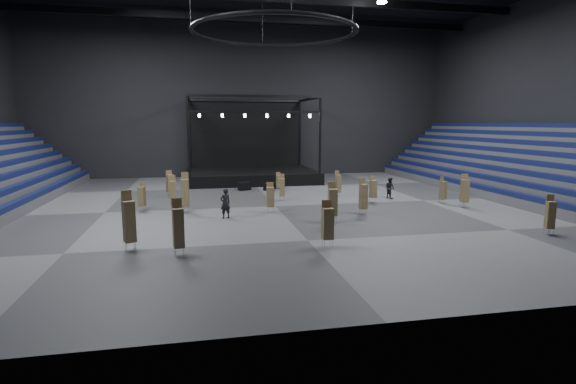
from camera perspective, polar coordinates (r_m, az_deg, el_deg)
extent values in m
plane|color=#525255|center=(34.90, -1.63, -1.81)|extent=(50.00, 50.00, 0.00)
cube|color=black|center=(55.17, -5.51, 11.44)|extent=(50.00, 0.20, 18.00)
cube|color=black|center=(14.31, 13.66, 18.92)|extent=(50.00, 0.20, 18.00)
cube|color=black|center=(45.85, 31.45, 10.76)|extent=(0.20, 42.00, 18.00)
cube|color=#0B1133|center=(36.36, -31.04, -1.13)|extent=(0.59, 40.00, 0.40)
cube|color=#0B1133|center=(36.57, -32.46, -0.01)|extent=(0.59, 40.00, 0.40)
cube|color=#4C4C4F|center=(43.85, 27.10, -0.10)|extent=(7.20, 40.00, 0.75)
cube|color=#0B1133|center=(41.80, 23.63, 0.54)|extent=(0.59, 40.00, 0.40)
cube|color=#4C4C4F|center=(44.08, 27.59, 0.40)|extent=(6.30, 40.00, 1.50)
cube|color=#0B1133|center=(42.24, 24.69, 1.57)|extent=(0.59, 40.00, 0.40)
cube|color=#4C4C4F|center=(44.32, 28.08, 0.89)|extent=(5.40, 40.00, 2.25)
cube|color=#0B1133|center=(42.70, 25.73, 2.59)|extent=(0.59, 40.00, 0.40)
cube|color=#4C4C4F|center=(44.56, 28.56, 1.38)|extent=(4.50, 40.00, 3.00)
cube|color=#0B1133|center=(43.18, 26.75, 3.58)|extent=(0.59, 40.00, 0.40)
cube|color=#4C4C4F|center=(44.81, 29.04, 1.87)|extent=(3.60, 40.00, 3.75)
cube|color=#0B1133|center=(43.70, 27.75, 4.55)|extent=(0.59, 40.00, 0.40)
cube|color=#4C4C4F|center=(45.07, 29.51, 2.35)|extent=(2.70, 40.00, 4.50)
cube|color=#0B1133|center=(44.23, 28.73, 5.49)|extent=(0.59, 40.00, 0.40)
cube|color=#4C4C4F|center=(45.33, 29.97, 2.82)|extent=(1.80, 40.00, 5.25)
cube|color=#0B1133|center=(44.80, 29.69, 6.41)|extent=(0.59, 40.00, 0.40)
cube|color=#4C4C4F|center=(45.60, 30.43, 3.29)|extent=(0.90, 40.00, 6.00)
cube|color=#0B1133|center=(45.38, 30.62, 7.31)|extent=(0.59, 40.00, 0.40)
cube|color=black|center=(49.99, -4.70, 2.08)|extent=(14.00, 10.00, 1.20)
cube|color=black|center=(54.43, -5.37, 7.48)|extent=(13.30, 0.30, 8.00)
cylinder|color=black|center=(44.72, -12.54, 6.90)|extent=(0.24, 0.24, 7.80)
cylinder|color=black|center=(53.92, -12.39, 7.19)|extent=(0.24, 0.24, 7.80)
cylinder|color=black|center=(46.42, 4.10, 7.15)|extent=(0.24, 0.24, 7.80)
cylinder|color=black|center=(55.34, 1.52, 7.43)|extent=(0.24, 0.24, 7.80)
cube|color=black|center=(45.15, -4.12, 12.05)|extent=(13.40, 0.25, 0.25)
cube|color=black|center=(54.28, -5.40, 11.49)|extent=(13.40, 0.25, 0.25)
cube|color=black|center=(45.09, -4.10, 10.15)|extent=(13.40, 0.20, 0.20)
cylinder|color=white|center=(44.70, -11.20, 9.50)|extent=(0.24, 0.24, 0.35)
cylinder|color=white|center=(44.78, -8.34, 9.58)|extent=(0.24, 0.24, 0.35)
cylinder|color=white|center=(44.96, -5.50, 9.62)|extent=(0.24, 0.24, 0.35)
cylinder|color=white|center=(45.24, -2.69, 9.65)|extent=(0.24, 0.24, 0.35)
cylinder|color=white|center=(45.63, 0.08, 9.65)|extent=(0.24, 0.24, 0.35)
cylinder|color=white|center=(46.12, 2.80, 9.63)|extent=(0.24, 0.24, 0.35)
torus|color=black|center=(34.93, -1.73, 19.65)|extent=(12.30, 12.30, 0.30)
cylinder|color=black|center=(36.95, 8.25, 22.93)|extent=(0.04, 0.04, 5.00)
cylinder|color=black|center=(41.24, -3.28, 21.50)|extent=(0.04, 0.04, 5.00)
cube|color=black|center=(50.31, -4.88, 21.14)|extent=(49.00, 0.35, 0.70)
cube|color=white|center=(42.24, 11.84, 22.57)|extent=(0.60, 0.60, 0.25)
cube|color=black|center=(43.24, -5.56, 0.74)|extent=(1.32, 1.02, 0.79)
cube|color=black|center=(43.03, -2.45, 0.67)|extent=(1.06, 0.57, 0.68)
cube|color=black|center=(44.17, -1.11, 0.89)|extent=(1.09, 0.63, 0.70)
cylinder|color=silver|center=(32.16, -2.55, -2.34)|extent=(0.03, 0.03, 0.43)
cylinder|color=silver|center=(32.55, -2.66, -2.20)|extent=(0.03, 0.03, 0.43)
cylinder|color=silver|center=(32.22, -1.83, -2.31)|extent=(0.03, 0.03, 0.43)
cylinder|color=silver|center=(32.62, -1.95, -2.18)|extent=(0.03, 0.03, 0.43)
cube|color=#997F54|center=(32.22, -2.26, -0.64)|extent=(0.55, 0.55, 1.42)
cube|color=#997F54|center=(32.33, -2.30, 0.57)|extent=(0.50, 0.09, 0.78)
cylinder|color=silver|center=(22.51, -14.17, -7.51)|extent=(0.03, 0.03, 0.42)
cylinder|color=silver|center=(22.89, -14.13, -7.23)|extent=(0.03, 0.03, 0.42)
cylinder|color=silver|center=(22.49, -13.15, -7.48)|extent=(0.03, 0.03, 0.42)
cylinder|color=silver|center=(22.87, -13.13, -7.21)|extent=(0.03, 0.03, 0.42)
cube|color=#997F54|center=(22.39, -13.75, -4.47)|extent=(0.59, 0.59, 1.93)
cube|color=#997F54|center=(22.41, -13.92, -2.07)|extent=(0.48, 0.15, 1.06)
cylinder|color=silver|center=(39.61, 6.19, -0.32)|extent=(0.03, 0.03, 0.36)
cylinder|color=silver|center=(39.93, 6.04, -0.25)|extent=(0.03, 0.03, 0.36)
cylinder|color=silver|center=(39.72, 6.66, -0.31)|extent=(0.03, 0.03, 0.36)
cylinder|color=silver|center=(40.03, 6.51, -0.23)|extent=(0.03, 0.03, 0.36)
cube|color=#997F54|center=(39.69, 6.37, 1.08)|extent=(0.53, 0.53, 1.54)
cube|color=#997F54|center=(39.74, 6.25, 2.13)|extent=(0.41, 0.17, 0.85)
cylinder|color=silver|center=(36.46, 21.34, -1.60)|extent=(0.03, 0.03, 0.44)
cylinder|color=silver|center=(36.80, 20.99, -1.49)|extent=(0.03, 0.03, 0.44)
cylinder|color=silver|center=(36.68, 21.89, -1.57)|extent=(0.03, 0.03, 0.44)
cylinder|color=silver|center=(37.03, 21.54, -1.46)|extent=(0.03, 0.03, 0.44)
cube|color=#997F54|center=(36.58, 21.53, 0.13)|extent=(0.64, 0.64, 1.72)
cube|color=#997F54|center=(36.68, 21.49, 1.43)|extent=(0.51, 0.18, 0.95)
cylinder|color=silver|center=(34.41, -18.36, -2.08)|extent=(0.03, 0.03, 0.39)
cylinder|color=silver|center=(34.77, -18.29, -1.97)|extent=(0.03, 0.03, 0.39)
cylinder|color=silver|center=(34.37, -17.75, -2.07)|extent=(0.03, 0.03, 0.39)
cylinder|color=silver|center=(34.73, -17.69, -1.96)|extent=(0.03, 0.03, 0.39)
cube|color=#997F54|center=(34.42, -18.09, -0.54)|extent=(0.59, 0.59, 1.42)
cube|color=#997F54|center=(34.50, -18.01, 0.59)|extent=(0.44, 0.20, 0.78)
cylinder|color=silver|center=(29.91, 30.17, -4.46)|extent=(0.03, 0.03, 0.37)
cylinder|color=silver|center=(30.16, 29.73, -4.32)|extent=(0.03, 0.03, 0.37)
cylinder|color=silver|center=(30.14, 30.66, -4.40)|extent=(0.03, 0.03, 0.37)
cylinder|color=silver|center=(30.39, 30.22, -4.27)|extent=(0.03, 0.03, 0.37)
cube|color=#997F54|center=(29.96, 30.34, -2.53)|extent=(0.55, 0.55, 1.59)
cube|color=#997F54|center=(30.00, 30.31, -1.07)|extent=(0.42, 0.18, 0.87)
cylinder|color=silver|center=(29.09, 5.38, -3.54)|extent=(0.03, 0.03, 0.46)
cylinder|color=silver|center=(29.50, 5.13, -3.36)|extent=(0.03, 0.03, 0.46)
cylinder|color=silver|center=(29.22, 6.19, -3.49)|extent=(0.03, 0.03, 0.46)
cylinder|color=silver|center=(29.62, 5.94, -3.32)|extent=(0.03, 0.03, 0.46)
cube|color=#997F54|center=(29.15, 5.69, -1.31)|extent=(0.59, 0.59, 1.74)
cube|color=#997F54|center=(29.23, 5.62, 0.35)|extent=(0.53, 0.11, 0.96)
cylinder|color=silver|center=(23.32, 4.65, -6.64)|extent=(0.03, 0.03, 0.46)
cylinder|color=silver|center=(23.72, 4.36, -6.37)|extent=(0.03, 0.03, 0.46)
cylinder|color=silver|center=(23.44, 5.67, -6.57)|extent=(0.03, 0.03, 0.46)
cylinder|color=silver|center=(23.84, 5.37, -6.30)|extent=(0.03, 0.03, 0.46)
cube|color=#997F54|center=(23.33, 5.05, -4.01)|extent=(0.55, 0.55, 1.62)
cube|color=#997F54|center=(23.39, 4.92, -2.08)|extent=(0.52, 0.07, 0.89)
cylinder|color=silver|center=(24.13, -19.94, -6.64)|extent=(0.03, 0.03, 0.45)
cylinder|color=silver|center=(24.53, -19.80, -6.38)|extent=(0.03, 0.03, 0.45)
cylinder|color=silver|center=(24.07, -18.94, -6.62)|extent=(0.03, 0.03, 0.45)
cylinder|color=silver|center=(24.47, -18.82, -6.36)|extent=(0.03, 0.03, 0.45)
cube|color=#997F54|center=(24.01, -19.53, -3.56)|extent=(0.71, 0.71, 2.10)
cube|color=#997F54|center=(24.03, -19.81, -1.14)|extent=(0.49, 0.27, 1.15)
cylinder|color=silver|center=(37.80, 18.94, -1.18)|extent=(0.03, 0.03, 0.36)
cylinder|color=silver|center=(38.09, 18.68, -1.10)|extent=(0.03, 0.03, 0.36)
cylinder|color=silver|center=(37.98, 19.39, -1.16)|extent=(0.03, 0.03, 0.36)
cylinder|color=silver|center=(38.27, 19.13, -1.08)|extent=(0.03, 0.03, 0.36)
cube|color=#997F54|center=(37.90, 19.10, 0.22)|extent=(0.58, 0.58, 1.44)
cube|color=#997F54|center=(37.91, 18.93, 1.25)|extent=(0.41, 0.22, 0.79)
cylinder|color=silver|center=(40.36, -15.01, -0.34)|extent=(0.03, 0.03, 0.44)
cylinder|color=silver|center=(40.78, -14.98, -0.25)|extent=(0.03, 0.03, 0.44)
cylinder|color=silver|center=(40.34, -14.42, -0.32)|extent=(0.03, 0.03, 0.44)
cylinder|color=silver|center=(40.75, -14.39, -0.23)|extent=(0.03, 0.03, 0.44)
cube|color=#997F54|center=(40.42, -14.75, 1.08)|extent=(0.69, 0.69, 1.51)
cube|color=#997F54|center=(40.54, -14.89, 2.10)|extent=(0.50, 0.25, 0.83)
cylinder|color=silver|center=(34.48, -14.64, -1.91)|extent=(0.03, 0.03, 0.37)
cylinder|color=silver|center=(34.83, -14.61, -1.80)|extent=(0.03, 0.03, 0.37)
cylinder|color=silver|center=(34.46, -14.05, -1.89)|extent=(0.03, 0.03, 0.37)
cylinder|color=silver|center=(34.81, -14.03, -1.79)|extent=(0.03, 0.03, 0.37)
cube|color=#997F54|center=(34.46, -14.40, -0.10)|extent=(0.46, 0.46, 1.76)
cube|color=#997F54|center=(34.54, -14.45, 1.31)|extent=(0.43, 0.06, 0.97)
cylinder|color=silver|center=(32.08, 9.32, -2.52)|extent=(0.03, 0.03, 0.38)
cylinder|color=silver|center=(32.42, 9.09, -2.40)|extent=(0.03, 0.03, 0.38)
cylinder|color=silver|center=(32.21, 9.93, -2.49)|extent=(0.03, 0.03, 0.38)
cylinder|color=silver|center=(32.55, 9.70, -2.37)|extent=(0.03, 0.03, 0.38)
cube|color=#997F54|center=(32.12, 9.56, -0.57)|extent=(0.58, 0.58, 1.75)
cube|color=#997F54|center=(32.15, 9.38, 0.93)|extent=(0.44, 0.19, 0.96)
cylinder|color=silver|center=(33.06, -13.24, -2.25)|extent=(0.03, 0.03, 0.44)
cylinder|color=silver|center=(33.47, -13.22, -2.12)|extent=(0.03, 0.03, 0.44)
cylinder|color=silver|center=(33.05, -12.51, -2.23)|extent=(0.03, 0.03, 0.44)
cylinder|color=silver|center=(33.46, -12.50, -2.09)|extent=(0.03, 0.03, 0.44)
cube|color=#997F54|center=(33.05, -12.94, -0.12)|extent=(0.58, 0.58, 1.97)
cube|color=#997F54|center=(33.14, -12.95, 1.54)|extent=(0.51, 0.12, 1.08)
cylinder|color=silver|center=(36.86, 10.56, -1.07)|extent=(0.03, 0.03, 0.40)
cylinder|color=silver|center=(37.20, 10.35, -0.98)|extent=(0.03, 0.03, 0.40)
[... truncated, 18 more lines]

